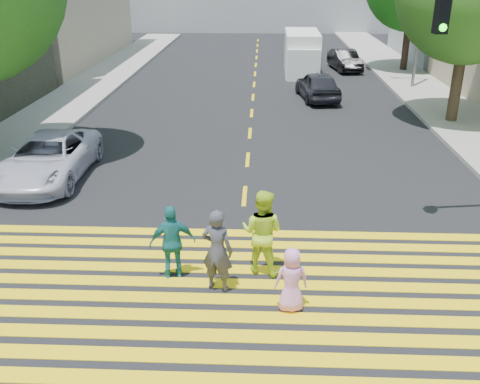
# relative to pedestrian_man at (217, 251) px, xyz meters

# --- Properties ---
(ground) EXTENTS (120.00, 120.00, 0.00)m
(ground) POSITION_rel_pedestrian_man_xyz_m (0.37, -1.37, -0.86)
(ground) COLOR black
(sidewalk_left) EXTENTS (3.00, 40.00, 0.15)m
(sidewalk_left) POSITION_rel_pedestrian_man_xyz_m (-8.13, 20.63, -0.79)
(sidewalk_left) COLOR gray
(sidewalk_left) RESTS_ON ground
(sidewalk_right) EXTENTS (3.00, 60.00, 0.15)m
(sidewalk_right) POSITION_rel_pedestrian_man_xyz_m (8.87, 13.63, -0.79)
(sidewalk_right) COLOR gray
(sidewalk_right) RESTS_ON ground
(curb_red) EXTENTS (0.20, 8.00, 0.16)m
(curb_red) POSITION_rel_pedestrian_man_xyz_m (-6.53, 4.63, -0.78)
(curb_red) COLOR maroon
(curb_red) RESTS_ON ground
(crosswalk) EXTENTS (13.40, 5.30, 0.01)m
(crosswalk) POSITION_rel_pedestrian_man_xyz_m (0.37, -0.09, -0.86)
(crosswalk) COLOR yellow
(crosswalk) RESTS_ON ground
(lane_line) EXTENTS (0.12, 34.40, 0.01)m
(lane_line) POSITION_rel_pedestrian_man_xyz_m (0.37, 21.13, -0.86)
(lane_line) COLOR yellow
(lane_line) RESTS_ON ground
(pedestrian_man) EXTENTS (0.73, 0.59, 1.73)m
(pedestrian_man) POSITION_rel_pedestrian_man_xyz_m (0.00, 0.00, 0.00)
(pedestrian_man) COLOR #3A3945
(pedestrian_man) RESTS_ON ground
(pedestrian_woman) EXTENTS (1.07, 0.95, 1.82)m
(pedestrian_woman) POSITION_rel_pedestrian_man_xyz_m (0.86, 0.72, 0.05)
(pedestrian_woman) COLOR #BEE229
(pedestrian_woman) RESTS_ON ground
(pedestrian_child) EXTENTS (0.67, 0.48, 1.26)m
(pedestrian_child) POSITION_rel_pedestrian_man_xyz_m (1.41, -0.62, -0.23)
(pedestrian_child) COLOR #E186C9
(pedestrian_child) RESTS_ON ground
(pedestrian_extra) EXTENTS (1.00, 0.60, 1.59)m
(pedestrian_extra) POSITION_rel_pedestrian_man_xyz_m (-0.94, 0.42, -0.07)
(pedestrian_extra) COLOR #1D7076
(pedestrian_extra) RESTS_ON ground
(white_sedan) EXTENTS (2.22, 4.71, 1.30)m
(white_sedan) POSITION_rel_pedestrian_man_xyz_m (-5.50, 5.71, -0.21)
(white_sedan) COLOR #BAB7CD
(white_sedan) RESTS_ON ground
(dark_car_near) EXTENTS (2.08, 4.08, 1.33)m
(dark_car_near) POSITION_rel_pedestrian_man_xyz_m (3.43, 16.32, -0.20)
(dark_car_near) COLOR black
(dark_car_near) RESTS_ON ground
(silver_car) EXTENTS (2.35, 4.42, 1.22)m
(silver_car) POSITION_rel_pedestrian_man_xyz_m (3.66, 29.72, -0.25)
(silver_car) COLOR #AAAAAA
(silver_car) RESTS_ON ground
(dark_car_parked) EXTENTS (1.81, 3.85, 1.22)m
(dark_car_parked) POSITION_rel_pedestrian_man_xyz_m (5.76, 24.02, -0.25)
(dark_car_parked) COLOR black
(dark_car_parked) RESTS_ON ground
(white_van) EXTENTS (1.97, 5.04, 2.37)m
(white_van) POSITION_rel_pedestrian_man_xyz_m (3.07, 22.81, 0.26)
(white_van) COLOR white
(white_van) RESTS_ON ground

